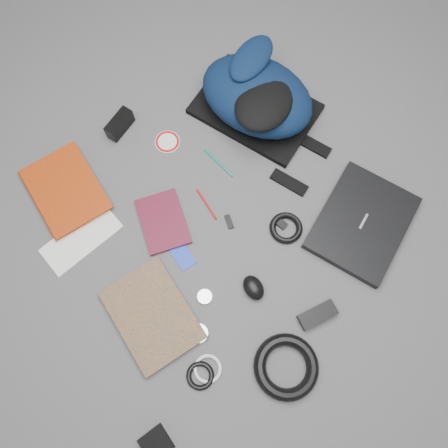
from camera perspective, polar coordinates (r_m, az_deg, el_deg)
ground at (r=1.41m, az=0.00°, el=-0.25°), size 4.00×4.00×0.00m
backpack at (r=1.52m, az=4.33°, el=16.36°), size 0.44×0.52×0.18m
laptop at (r=1.46m, az=17.59°, el=0.15°), size 0.41×0.37×0.03m
textbook_red at (r=1.54m, az=-23.30°, el=2.11°), size 0.22×0.29×0.03m
comic_book at (r=1.37m, az=-13.29°, el=-13.96°), size 0.23×0.30×0.02m
envelope at (r=1.47m, az=-18.15°, el=-1.79°), size 0.26×0.14×0.00m
dvd_case at (r=1.42m, az=-7.98°, el=0.31°), size 0.19×0.23×0.02m
compact_camera at (r=1.57m, az=-13.47°, el=12.54°), size 0.12×0.08×0.06m
sticker_disc at (r=1.54m, az=-7.40°, el=10.61°), size 0.09×0.09×0.00m
pen_teal at (r=1.49m, az=-0.73°, el=8.01°), size 0.03×0.14×0.01m
pen_red at (r=1.43m, az=-2.30°, el=2.61°), size 0.02×0.12×0.01m
id_badge at (r=1.39m, az=-5.36°, el=-4.26°), size 0.05×0.08×0.00m
usb_black at (r=1.41m, az=0.67°, el=0.31°), size 0.03×0.05×0.01m
key_fob at (r=1.42m, az=7.44°, el=0.07°), size 0.03×0.04×0.01m
mouse at (r=1.34m, az=3.87°, el=-8.29°), size 0.07×0.09×0.04m
headphone_left at (r=1.34m, az=-3.32°, el=-14.07°), size 0.07×0.07×0.01m
headphone_right at (r=1.35m, az=-2.54°, el=-9.46°), size 0.06×0.06×0.01m
cable_coil at (r=1.41m, az=8.10°, el=-0.51°), size 0.12×0.12×0.02m
power_brick at (r=1.37m, az=12.10°, el=-11.54°), size 0.12×0.07×0.03m
power_cord_coil at (r=1.34m, az=8.12°, el=-17.98°), size 0.23×0.23×0.04m
pouch at (r=1.36m, az=-8.87°, el=-26.49°), size 0.08×0.08×0.02m
earbud_coil at (r=1.34m, az=-3.13°, el=-19.17°), size 0.10×0.10×0.02m
white_cable_coil at (r=1.34m, az=-2.15°, el=-18.37°), size 0.09×0.09×0.01m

